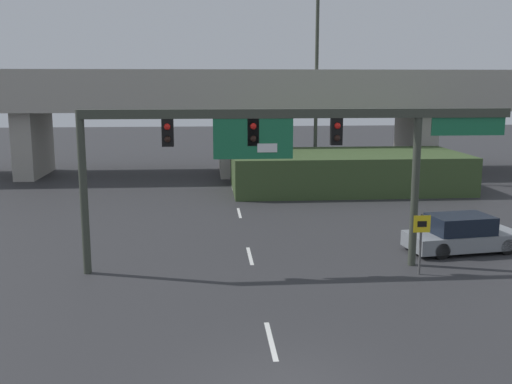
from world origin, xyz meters
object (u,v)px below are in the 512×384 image
Objects in this scene: signal_gantry at (283,140)px; highway_light_pole_near at (316,77)px; parked_sedan_near_right at (462,235)px; speed_limit_sign at (421,235)px.

signal_gantry is 20.69m from highway_light_pole_near.
signal_gantry reaches higher than parked_sedan_near_right.
signal_gantry is 3.20× the size of parked_sedan_near_right.
highway_light_pole_near is (4.77, 19.99, 2.37)m from signal_gantry.
speed_limit_sign is 0.16× the size of highway_light_pole_near.
highway_light_pole_near is at bearing 90.44° from parked_sedan_near_right.
highway_light_pole_near is at bearing 76.58° from signal_gantry.
signal_gantry is 6.96× the size of speed_limit_sign.
signal_gantry is at bearing 166.89° from speed_limit_sign.
speed_limit_sign is 21.82m from highway_light_pole_near.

